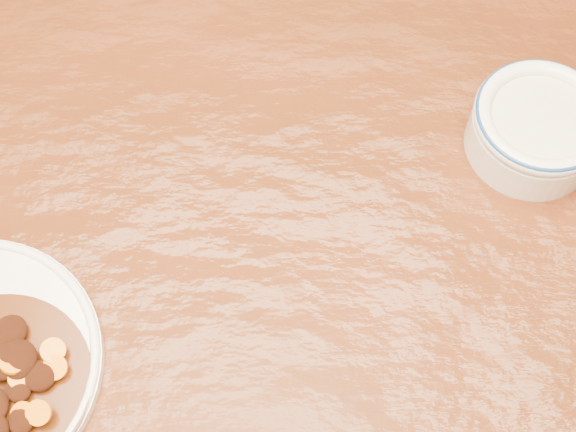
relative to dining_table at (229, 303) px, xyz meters
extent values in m
cube|color=#59250F|center=(0.00, 0.00, 0.06)|extent=(1.60, 1.08, 0.04)
ellipsoid|color=black|center=(-0.18, -0.10, 0.10)|extent=(0.02, 0.02, 0.01)
ellipsoid|color=black|center=(-0.19, -0.05, 0.10)|extent=(0.03, 0.03, 0.02)
ellipsoid|color=black|center=(-0.19, -0.10, 0.10)|extent=(0.02, 0.02, 0.01)
ellipsoid|color=black|center=(-0.18, -0.12, 0.10)|extent=(0.02, 0.02, 0.01)
ellipsoid|color=black|center=(-0.19, -0.06, 0.10)|extent=(0.02, 0.02, 0.01)
ellipsoid|color=black|center=(-0.18, -0.07, 0.11)|extent=(0.03, 0.04, 0.02)
ellipsoid|color=black|center=(-0.18, -0.13, 0.10)|extent=(0.02, 0.02, 0.01)
ellipsoid|color=black|center=(-0.20, -0.08, 0.11)|extent=(0.04, 0.03, 0.02)
ellipsoid|color=black|center=(-0.17, -0.09, 0.10)|extent=(0.03, 0.03, 0.01)
ellipsoid|color=black|center=(-0.19, -0.08, 0.11)|extent=(0.03, 0.03, 0.02)
cylinder|color=orange|center=(-0.18, -0.12, 0.10)|extent=(0.02, 0.03, 0.01)
cylinder|color=orange|center=(-0.19, -0.08, 0.11)|extent=(0.02, 0.03, 0.01)
cylinder|color=orange|center=(-0.16, -0.12, 0.11)|extent=(0.02, 0.02, 0.01)
cylinder|color=orange|center=(-0.15, -0.07, 0.11)|extent=(0.02, 0.02, 0.01)
cylinder|color=orange|center=(-0.18, -0.09, 0.10)|extent=(0.03, 0.03, 0.01)
cylinder|color=orange|center=(-0.15, -0.08, 0.10)|extent=(0.03, 0.03, 0.01)
cylinder|color=silver|center=(0.32, 0.11, 0.10)|extent=(0.13, 0.13, 0.04)
cylinder|color=silver|center=(0.32, 0.11, 0.13)|extent=(0.10, 0.10, 0.01)
torus|color=silver|center=(0.32, 0.11, 0.13)|extent=(0.14, 0.14, 0.02)
torus|color=navy|center=(0.32, 0.11, 0.14)|extent=(0.13, 0.13, 0.01)
camera|label=1|loc=(0.03, -0.31, 0.78)|focal=50.00mm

